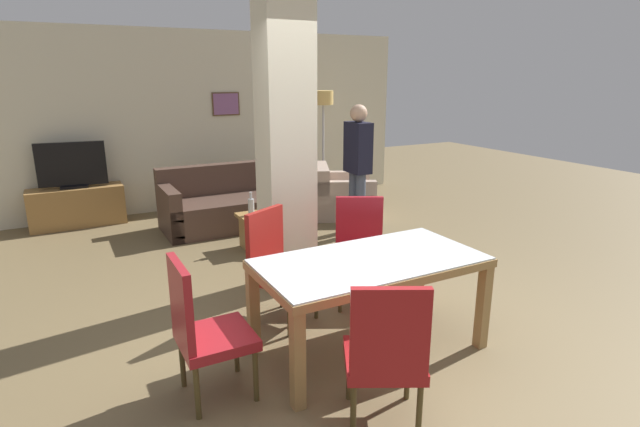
% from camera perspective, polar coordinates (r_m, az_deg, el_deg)
% --- Properties ---
extents(ground_plane, '(18.00, 18.00, 0.00)m').
position_cam_1_polar(ground_plane, '(4.03, 5.51, -15.08)').
color(ground_plane, brown).
extents(back_wall, '(7.20, 0.09, 2.70)m').
position_cam_1_polar(back_wall, '(8.06, -14.25, 10.19)').
color(back_wall, beige).
rests_on(back_wall, ground_plane).
extents(divider_pillar, '(0.47, 0.39, 2.70)m').
position_cam_1_polar(divider_pillar, '(4.77, -3.93, 7.11)').
color(divider_pillar, beige).
rests_on(divider_pillar, ground_plane).
extents(dining_table, '(1.68, 0.87, 0.74)m').
position_cam_1_polar(dining_table, '(3.76, 5.74, -7.32)').
color(dining_table, olive).
rests_on(dining_table, ground_plane).
extents(dining_chair_far_left, '(0.62, 0.62, 0.96)m').
position_cam_1_polar(dining_chair_far_left, '(4.25, -4.97, -5.68)').
color(dining_chair_far_left, maroon).
rests_on(dining_chair_far_left, ground_plane).
extents(dining_chair_far_right, '(0.62, 0.62, 0.96)m').
position_cam_1_polar(dining_chair_far_right, '(4.62, 4.57, -3.91)').
color(dining_chair_far_right, maroon).
rests_on(dining_chair_far_right, ground_plane).
extents(dining_chair_near_left, '(0.62, 0.62, 0.96)m').
position_cam_1_polar(dining_chair_near_left, '(3.01, 7.53, -15.37)').
color(dining_chair_near_left, maroon).
rests_on(dining_chair_near_left, ground_plane).
extents(dining_chair_head_left, '(0.46, 0.46, 0.96)m').
position_cam_1_polar(dining_chair_head_left, '(3.32, -13.27, -12.48)').
color(dining_chair_head_left, maroon).
rests_on(dining_chair_head_left, ground_plane).
extents(sofa, '(1.90, 0.90, 0.83)m').
position_cam_1_polar(sofa, '(7.05, -9.99, 0.90)').
color(sofa, '#49342A').
rests_on(sofa, ground_plane).
extents(armchair, '(1.14, 1.16, 0.75)m').
position_cam_1_polar(armchair, '(7.49, 2.46, 1.87)').
color(armchair, tan).
rests_on(armchair, ground_plane).
extents(coffee_table, '(0.63, 0.47, 0.42)m').
position_cam_1_polar(coffee_table, '(6.12, -6.22, -1.89)').
color(coffee_table, olive).
rests_on(coffee_table, ground_plane).
extents(bottle, '(0.07, 0.07, 0.28)m').
position_cam_1_polar(bottle, '(6.00, -7.88, 0.81)').
color(bottle, '#B2B7BC').
rests_on(bottle, coffee_table).
extents(tv_stand, '(1.22, 0.40, 0.55)m').
position_cam_1_polar(tv_stand, '(7.72, -25.99, 0.71)').
color(tv_stand, olive).
rests_on(tv_stand, ground_plane).
extents(tv_screen, '(0.87, 0.24, 0.63)m').
position_cam_1_polar(tv_screen, '(7.61, -26.51, 4.92)').
color(tv_screen, black).
rests_on(tv_screen, tv_stand).
extents(floor_lamp, '(0.32, 0.32, 1.80)m').
position_cam_1_polar(floor_lamp, '(8.24, 0.38, 11.90)').
color(floor_lamp, '#B7B7BC').
rests_on(floor_lamp, ground_plane).
extents(standing_person, '(0.23, 0.38, 1.69)m').
position_cam_1_polar(standing_person, '(6.50, 4.34, 6.06)').
color(standing_person, '#3E475A').
rests_on(standing_person, ground_plane).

